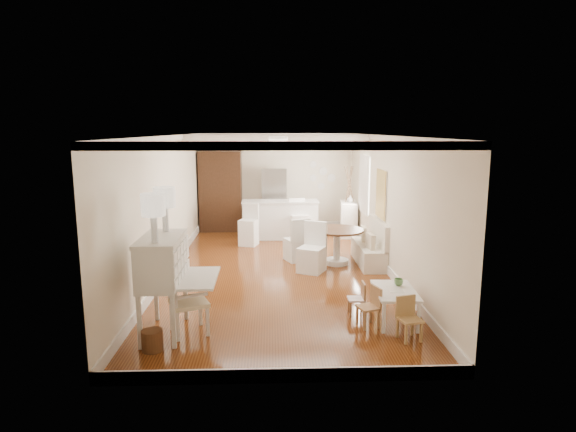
{
  "coord_description": "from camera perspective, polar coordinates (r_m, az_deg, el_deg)",
  "views": [
    {
      "loc": [
        -0.15,
        -9.68,
        2.93
      ],
      "look_at": [
        0.21,
        0.3,
        1.12
      ],
      "focal_mm": 30.0,
      "sensor_mm": 36.0,
      "label": 1
    }
  ],
  "objects": [
    {
      "name": "kids_chair_a",
      "position": [
        7.41,
        9.49,
        -10.55
      ],
      "size": [
        0.38,
        0.38,
        0.62
      ],
      "primitive_type": "cube",
      "rotation": [
        0.0,
        0.0,
        -1.25
      ],
      "color": "#AB7C4E",
      "rests_on": "ground"
    },
    {
      "name": "slip_chair_far",
      "position": [
        10.81,
        1.03,
        -2.76
      ],
      "size": [
        0.61,
        0.62,
        0.98
      ],
      "primitive_type": "cube",
      "rotation": [
        0.0,
        0.0,
        -2.75
      ],
      "color": "silver",
      "rests_on": "ground"
    },
    {
      "name": "wicker_basket",
      "position": [
        6.89,
        -15.79,
        -14.0
      ],
      "size": [
        0.36,
        0.36,
        0.28
      ],
      "primitive_type": "cylinder",
      "rotation": [
        0.0,
        0.0,
        0.31
      ],
      "color": "brown",
      "rests_on": "ground"
    },
    {
      "name": "gustavian_armchair",
      "position": [
        7.18,
        -11.7,
        -9.88
      ],
      "size": [
        0.72,
        0.72,
        0.96
      ],
      "primitive_type": "cube",
      "rotation": [
        0.0,
        0.0,
        1.96
      ],
      "color": "silver",
      "rests_on": "ground"
    },
    {
      "name": "sideboard",
      "position": [
        13.44,
        7.18,
        -0.34
      ],
      "size": [
        0.54,
        1.02,
        0.94
      ],
      "primitive_type": "cube",
      "rotation": [
        0.0,
        0.0,
        -0.11
      ],
      "color": "white",
      "rests_on": "ground"
    },
    {
      "name": "bar_stool_right",
      "position": [
        12.75,
        1.24,
        -0.46
      ],
      "size": [
        0.52,
        0.52,
        1.11
      ],
      "primitive_type": "cube",
      "rotation": [
        0.0,
        0.0,
        0.21
      ],
      "color": "white",
      "rests_on": "ground"
    },
    {
      "name": "secretary_bureau",
      "position": [
        7.18,
        -14.59,
        -7.98
      ],
      "size": [
        1.14,
        1.16,
        1.44
      ],
      "primitive_type": "cube",
      "rotation": [
        0.0,
        0.0,
        0.01
      ],
      "color": "silver",
      "rests_on": "ground"
    },
    {
      "name": "pantry_cabinet",
      "position": [
        14.05,
        -7.98,
        2.91
      ],
      "size": [
        1.2,
        0.6,
        2.3
      ],
      "primitive_type": "cube",
      "color": "#381E11",
      "rests_on": "ground"
    },
    {
      "name": "fridge",
      "position": [
        13.99,
        -0.2,
        1.94
      ],
      "size": [
        0.75,
        0.65,
        1.8
      ],
      "primitive_type": "imported",
      "color": "silver",
      "rests_on": "ground"
    },
    {
      "name": "room",
      "position": [
        10.05,
        -0.99,
        4.87
      ],
      "size": [
        9.0,
        9.04,
        2.82
      ],
      "color": "brown",
      "rests_on": "ground"
    },
    {
      "name": "bar_stool_left",
      "position": [
        12.25,
        -4.71,
        -1.06
      ],
      "size": [
        0.53,
        0.53,
        1.05
      ],
      "primitive_type": "cube",
      "rotation": [
        0.0,
        0.0,
        -0.29
      ],
      "color": "white",
      "rests_on": "ground"
    },
    {
      "name": "kids_chair_c",
      "position": [
        7.09,
        14.23,
        -11.73
      ],
      "size": [
        0.36,
        0.36,
        0.62
      ],
      "primitive_type": "cube",
      "rotation": [
        0.0,
        0.0,
        0.25
      ],
      "color": "tan",
      "rests_on": "ground"
    },
    {
      "name": "banquette",
      "position": [
        10.69,
        9.55,
        -3.06
      ],
      "size": [
        0.52,
        1.6,
        0.98
      ],
      "primitive_type": "cube",
      "color": "silver",
      "rests_on": "ground"
    },
    {
      "name": "pencil_cup",
      "position": [
        7.82,
        12.96,
        -7.64
      ],
      "size": [
        0.15,
        0.15,
        0.11
      ],
      "primitive_type": "imported",
      "rotation": [
        0.0,
        0.0,
        -0.11
      ],
      "color": "#5E9657",
      "rests_on": "kids_table"
    },
    {
      "name": "breakfast_counter",
      "position": [
        13.01,
        -0.93,
        -0.41
      ],
      "size": [
        2.05,
        0.65,
        1.03
      ],
      "primitive_type": "cube",
      "color": "white",
      "rests_on": "ground"
    },
    {
      "name": "dining_table",
      "position": [
        10.6,
        5.81,
        -3.63
      ],
      "size": [
        1.31,
        1.31,
        0.78
      ],
      "primitive_type": "cylinder",
      "rotation": [
        0.0,
        0.0,
        0.15
      ],
      "color": "#4B2B18",
      "rests_on": "ground"
    },
    {
      "name": "kids_table",
      "position": [
        7.71,
        12.52,
        -10.3
      ],
      "size": [
        0.64,
        1.03,
        0.5
      ],
      "primitive_type": "cube",
      "rotation": [
        0.0,
        0.0,
        -0.04
      ],
      "color": "white",
      "rests_on": "ground"
    },
    {
      "name": "slip_chair_near",
      "position": [
        9.96,
        2.82,
        -3.75
      ],
      "size": [
        0.67,
        0.68,
        1.03
      ],
      "primitive_type": "cube",
      "rotation": [
        0.0,
        0.0,
        -0.47
      ],
      "color": "white",
      "rests_on": "ground"
    },
    {
      "name": "branch_vase",
      "position": [
        13.36,
        7.39,
        2.04
      ],
      "size": [
        0.18,
        0.18,
        0.19
      ],
      "primitive_type": "imported",
      "rotation": [
        0.0,
        0.0,
        -0.03
      ],
      "color": "white",
      "rests_on": "sideboard"
    },
    {
      "name": "kids_chair_b",
      "position": [
        7.83,
        8.09,
        -9.65
      ],
      "size": [
        0.26,
        0.26,
        0.54
      ],
      "primitive_type": "cube",
      "rotation": [
        0.0,
        0.0,
        -1.57
      ],
      "color": "#986A45",
      "rests_on": "ground"
    }
  ]
}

